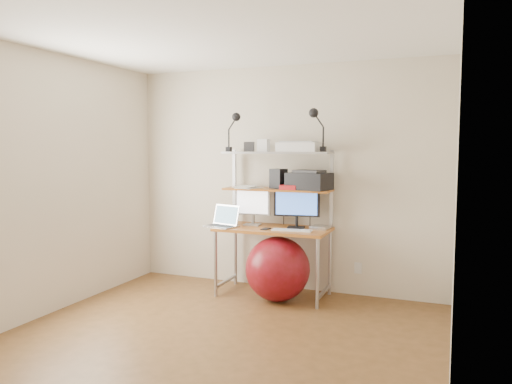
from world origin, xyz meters
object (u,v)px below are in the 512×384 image
(printer, at_px, (309,180))
(exercise_ball, at_px, (278,269))
(monitor_silver, at_px, (253,204))
(monitor_black, at_px, (297,205))
(laptop, at_px, (224,222))

(printer, bearing_deg, exercise_ball, -116.97)
(monitor_silver, bearing_deg, exercise_ball, -38.51)
(monitor_black, bearing_deg, monitor_silver, 170.83)
(monitor_black, distance_m, exercise_ball, 0.70)
(monitor_black, height_order, printer, printer)
(monitor_black, xyz_separation_m, printer, (0.12, 0.04, 0.26))
(printer, bearing_deg, laptop, -149.78)
(monitor_black, bearing_deg, printer, 7.27)
(printer, relative_size, exercise_ball, 0.74)
(monitor_silver, height_order, laptop, monitor_silver)
(monitor_silver, height_order, exercise_ball, monitor_silver)
(monitor_black, height_order, exercise_ball, monitor_black)
(printer, bearing_deg, monitor_black, -148.53)
(monitor_silver, distance_m, printer, 0.69)
(monitor_black, relative_size, laptop, 1.27)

